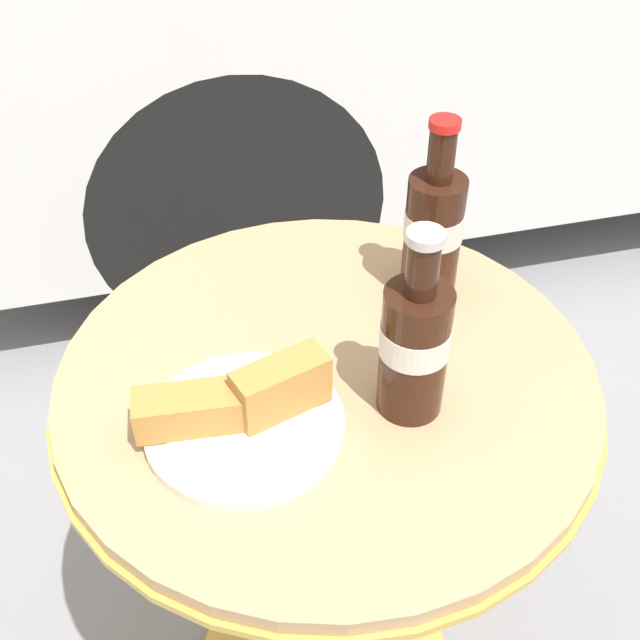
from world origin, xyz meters
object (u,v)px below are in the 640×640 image
at_px(lunch_plate_near, 242,413).
at_px(bistro_table, 326,481).
at_px(cola_bottle_left, 433,230).
at_px(cola_bottle_right, 415,343).

bearing_deg(lunch_plate_near, bistro_table, 29.38).
bearing_deg(cola_bottle_left, cola_bottle_right, -115.66).
distance_m(bistro_table, cola_bottle_left, 0.35).
xyz_separation_m(bistro_table, cola_bottle_right, (0.07, -0.07, 0.29)).
height_order(cola_bottle_right, lunch_plate_near, cola_bottle_right).
xyz_separation_m(bistro_table, cola_bottle_left, (0.16, 0.11, 0.29)).
bearing_deg(cola_bottle_left, bistro_table, -145.83).
bearing_deg(cola_bottle_right, bistro_table, 135.97).
relative_size(bistro_table, lunch_plate_near, 3.20).
distance_m(cola_bottle_right, lunch_plate_near, 0.19).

